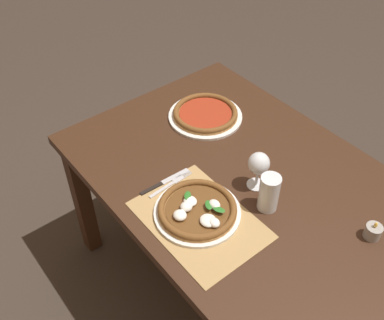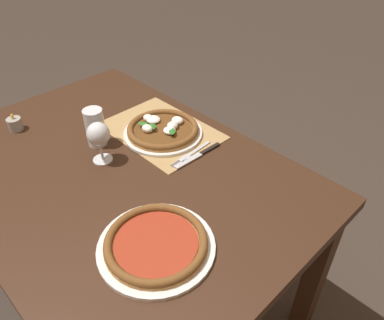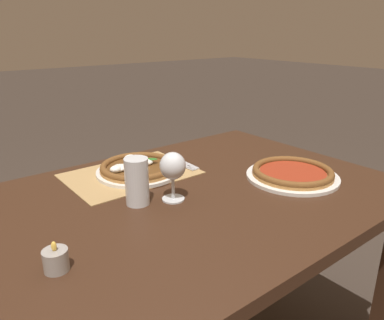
{
  "view_description": "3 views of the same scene",
  "coord_description": "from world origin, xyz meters",
  "px_view_note": "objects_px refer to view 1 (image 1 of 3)",
  "views": [
    {
      "loc": [
        0.82,
        -0.91,
        1.96
      ],
      "look_at": [
        -0.16,
        -0.12,
        0.78
      ],
      "focal_mm": 42.0,
      "sensor_mm": 36.0,
      "label": 1
    },
    {
      "loc": [
        -0.91,
        0.52,
        1.56
      ],
      "look_at": [
        -0.22,
        -0.16,
        0.81
      ],
      "focal_mm": 35.0,
      "sensor_mm": 36.0,
      "label": 2
    },
    {
      "loc": [
        0.68,
        0.87,
        1.24
      ],
      "look_at": [
        -0.09,
        -0.1,
        0.81
      ],
      "focal_mm": 35.0,
      "sensor_mm": 36.0,
      "label": 3
    }
  ],
  "objects_px": {
    "wine_glass": "(259,165)",
    "knife": "(165,182)",
    "fork": "(171,184)",
    "votive_candle": "(373,232)",
    "pizza_far": "(205,114)",
    "pizza_near": "(197,210)",
    "pint_glass": "(269,193)"
  },
  "relations": [
    {
      "from": "pizza_near",
      "to": "knife",
      "type": "relative_size",
      "value": 1.42
    },
    {
      "from": "wine_glass",
      "to": "pint_glass",
      "type": "xyz_separation_m",
      "value": [
        0.1,
        -0.05,
        -0.04
      ]
    },
    {
      "from": "pizza_far",
      "to": "fork",
      "type": "height_order",
      "value": "pizza_far"
    },
    {
      "from": "pizza_far",
      "to": "pint_glass",
      "type": "distance_m",
      "value": 0.56
    },
    {
      "from": "fork",
      "to": "knife",
      "type": "height_order",
      "value": "knife"
    },
    {
      "from": "knife",
      "to": "pizza_near",
      "type": "bearing_deg",
      "value": -0.86
    },
    {
      "from": "fork",
      "to": "knife",
      "type": "relative_size",
      "value": 0.93
    },
    {
      "from": "wine_glass",
      "to": "votive_candle",
      "type": "distance_m",
      "value": 0.44
    },
    {
      "from": "pizza_near",
      "to": "knife",
      "type": "height_order",
      "value": "pizza_near"
    },
    {
      "from": "pizza_far",
      "to": "fork",
      "type": "distance_m",
      "value": 0.44
    },
    {
      "from": "pizza_far",
      "to": "wine_glass",
      "type": "bearing_deg",
      "value": -15.19
    },
    {
      "from": "pizza_near",
      "to": "pizza_far",
      "type": "bearing_deg",
      "value": 137.19
    },
    {
      "from": "pizza_near",
      "to": "votive_candle",
      "type": "relative_size",
      "value": 4.26
    },
    {
      "from": "pint_glass",
      "to": "pizza_far",
      "type": "bearing_deg",
      "value": 163.04
    },
    {
      "from": "pizza_near",
      "to": "votive_candle",
      "type": "bearing_deg",
      "value": 41.92
    },
    {
      "from": "wine_glass",
      "to": "pint_glass",
      "type": "distance_m",
      "value": 0.12
    },
    {
      "from": "pint_glass",
      "to": "votive_candle",
      "type": "height_order",
      "value": "pint_glass"
    },
    {
      "from": "fork",
      "to": "votive_candle",
      "type": "xyz_separation_m",
      "value": [
        0.61,
        0.38,
        0.02
      ]
    },
    {
      "from": "pizza_near",
      "to": "pint_glass",
      "type": "bearing_deg",
      "value": 59.38
    },
    {
      "from": "votive_candle",
      "to": "fork",
      "type": "bearing_deg",
      "value": -148.12
    },
    {
      "from": "pint_glass",
      "to": "fork",
      "type": "bearing_deg",
      "value": -146.11
    },
    {
      "from": "pint_glass",
      "to": "knife",
      "type": "xyz_separation_m",
      "value": [
        -0.32,
        -0.21,
        -0.06
      ]
    },
    {
      "from": "fork",
      "to": "knife",
      "type": "bearing_deg",
      "value": -154.72
    },
    {
      "from": "pizza_near",
      "to": "votive_candle",
      "type": "height_order",
      "value": "votive_candle"
    },
    {
      "from": "knife",
      "to": "votive_candle",
      "type": "relative_size",
      "value": 2.99
    },
    {
      "from": "pint_glass",
      "to": "knife",
      "type": "height_order",
      "value": "pint_glass"
    },
    {
      "from": "pizza_near",
      "to": "fork",
      "type": "height_order",
      "value": "pizza_near"
    },
    {
      "from": "pizza_far",
      "to": "pint_glass",
      "type": "height_order",
      "value": "pint_glass"
    },
    {
      "from": "pizza_near",
      "to": "votive_candle",
      "type": "xyz_separation_m",
      "value": [
        0.44,
        0.39,
        0.0
      ]
    },
    {
      "from": "pizza_near",
      "to": "pizza_far",
      "type": "relative_size",
      "value": 0.94
    },
    {
      "from": "wine_glass",
      "to": "knife",
      "type": "bearing_deg",
      "value": -130.89
    },
    {
      "from": "pizza_near",
      "to": "wine_glass",
      "type": "relative_size",
      "value": 1.98
    }
  ]
}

